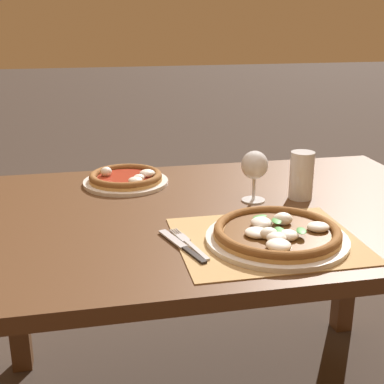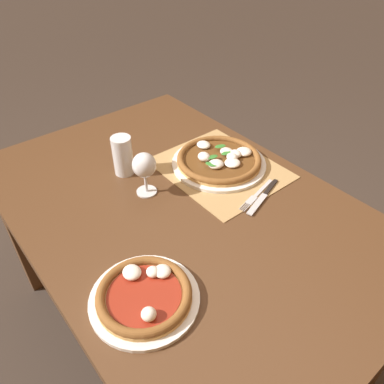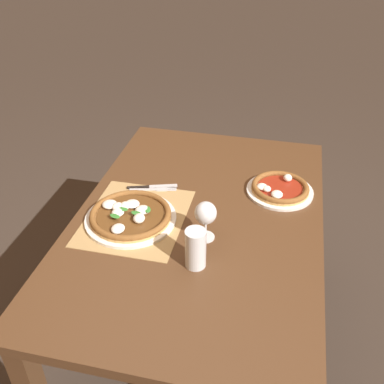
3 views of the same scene
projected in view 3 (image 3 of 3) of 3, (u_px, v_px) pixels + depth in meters
name	position (u px, v px, depth m)	size (l,w,h in m)	color
ground_plane	(197.00, 339.00, 2.17)	(24.00, 24.00, 0.00)	#382D26
dining_table	(198.00, 236.00, 1.81)	(1.42, 0.95, 0.74)	#4C301C
paper_placemat	(136.00, 217.00, 1.75)	(0.45, 0.38, 0.00)	#A88451
pizza_near	(130.00, 215.00, 1.72)	(0.35, 0.35, 0.05)	silver
pizza_far	(280.00, 189.00, 1.88)	(0.28, 0.28, 0.05)	silver
wine_glass	(206.00, 214.00, 1.59)	(0.08, 0.08, 0.16)	silver
pint_glass	(196.00, 249.00, 1.49)	(0.07, 0.07, 0.15)	silver
fork	(153.00, 190.00, 1.90)	(0.06, 0.20, 0.00)	#B7B7BC
knife	(152.00, 187.00, 1.92)	(0.08, 0.21, 0.01)	black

